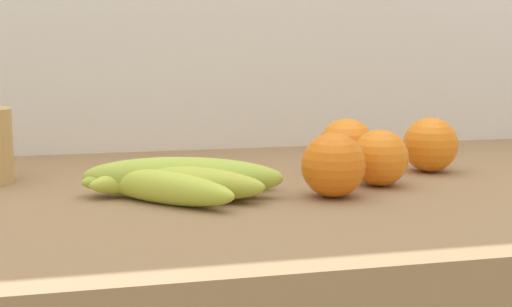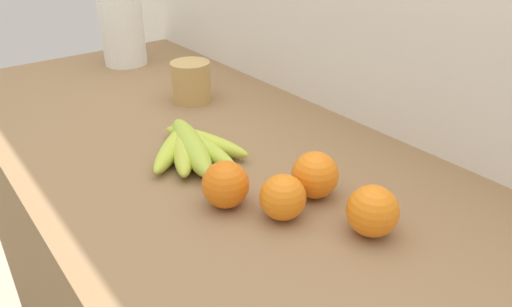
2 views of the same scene
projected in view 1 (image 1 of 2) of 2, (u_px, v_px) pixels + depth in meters
name	position (u px, v px, depth m)	size (l,w,h in m)	color
wall_back	(212.00, 289.00, 1.15)	(2.03, 0.06, 1.30)	silver
banana_bunch	(176.00, 180.00, 0.75)	(0.22, 0.18, 0.04)	#B8CB3F
orange_right	(430.00, 145.00, 0.89)	(0.07, 0.07, 0.07)	orange
orange_back_left	(380.00, 158.00, 0.80)	(0.06, 0.06, 0.06)	orange
orange_far_right	(347.00, 147.00, 0.87)	(0.07, 0.07, 0.07)	orange
orange_front	(333.00, 165.00, 0.74)	(0.07, 0.07, 0.07)	orange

